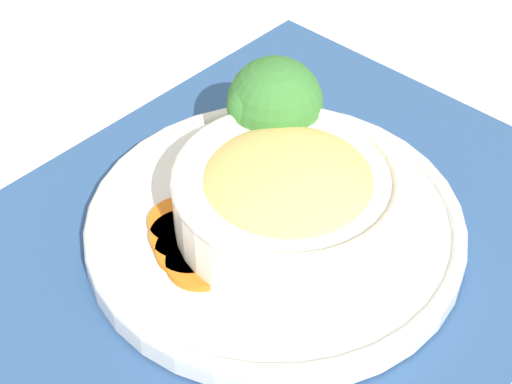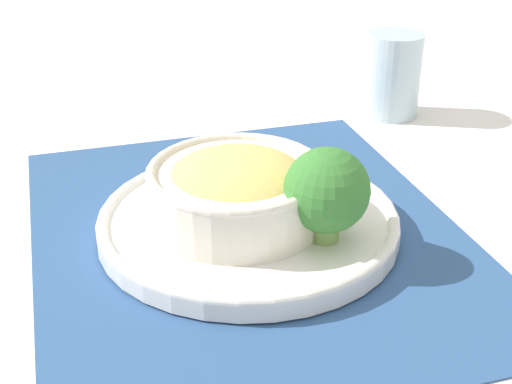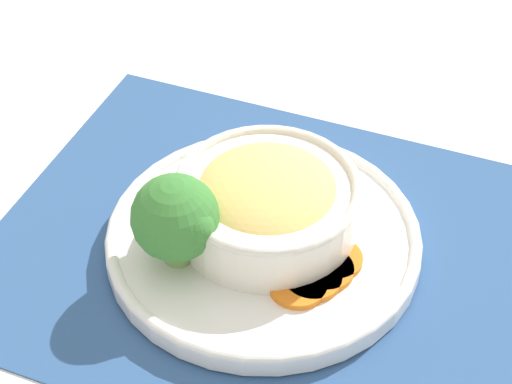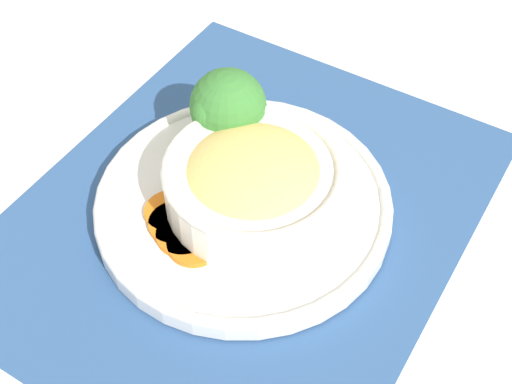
# 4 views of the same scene
# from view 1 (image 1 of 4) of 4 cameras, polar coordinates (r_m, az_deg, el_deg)

# --- Properties ---
(ground_plane) EXTENTS (4.00, 4.00, 0.00)m
(ground_plane) POSITION_cam_1_polar(r_m,az_deg,el_deg) (0.64, 1.25, -3.23)
(ground_plane) COLOR white
(placemat) EXTENTS (0.50, 0.42, 0.00)m
(placemat) POSITION_cam_1_polar(r_m,az_deg,el_deg) (0.64, 1.26, -3.10)
(placemat) COLOR #2D5184
(placemat) RESTS_ON ground_plane
(plate) EXTENTS (0.28, 0.28, 0.02)m
(plate) POSITION_cam_1_polar(r_m,az_deg,el_deg) (0.63, 1.27, -2.26)
(plate) COLOR white
(plate) RESTS_ON placemat
(bowl) EXTENTS (0.16, 0.16, 0.06)m
(bowl) POSITION_cam_1_polar(r_m,az_deg,el_deg) (0.60, 2.08, -0.31)
(bowl) COLOR silver
(bowl) RESTS_ON plate
(broccoli_floret) EXTENTS (0.07, 0.07, 0.09)m
(broccoli_floret) POSITION_cam_1_polar(r_m,az_deg,el_deg) (0.66, 1.22, 5.83)
(broccoli_floret) COLOR #759E51
(broccoli_floret) RESTS_ON plate
(carrot_slice_near) EXTENTS (0.05, 0.05, 0.01)m
(carrot_slice_near) POSITION_cam_1_polar(r_m,az_deg,el_deg) (0.62, -4.96, -1.99)
(carrot_slice_near) COLOR orange
(carrot_slice_near) RESTS_ON plate
(carrot_slice_middle) EXTENTS (0.05, 0.05, 0.01)m
(carrot_slice_middle) POSITION_cam_1_polar(r_m,az_deg,el_deg) (0.61, -4.83, -2.94)
(carrot_slice_middle) COLOR orange
(carrot_slice_middle) RESTS_ON plate
(carrot_slice_far) EXTENTS (0.05, 0.05, 0.01)m
(carrot_slice_far) POSITION_cam_1_polar(r_m,az_deg,el_deg) (0.60, -4.40, -3.86)
(carrot_slice_far) COLOR orange
(carrot_slice_far) RESTS_ON plate
(carrot_slice_extra) EXTENTS (0.05, 0.05, 0.01)m
(carrot_slice_extra) POSITION_cam_1_polar(r_m,az_deg,el_deg) (0.60, -3.68, -4.71)
(carrot_slice_extra) COLOR orange
(carrot_slice_extra) RESTS_ON plate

